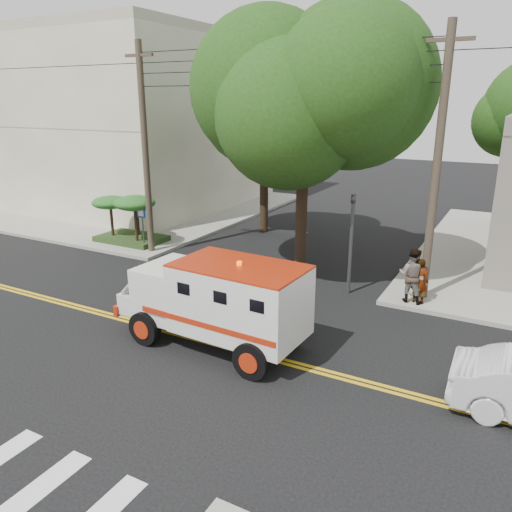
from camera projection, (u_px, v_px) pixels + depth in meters
The scene contains 13 objects.
ground at pixel (167, 331), 15.07m from camera, with size 100.00×100.00×0.00m, color black.
sidewalk_nw at pixel (132, 206), 32.52m from camera, with size 17.00×17.00×0.15m, color gray.
building_left at pixel (119, 124), 33.17m from camera, with size 16.00×14.00×10.00m, color #B1AD91.
utility_pole_left at pixel (145, 153), 21.31m from camera, with size 0.28×0.28×9.00m, color #382D23.
utility_pole_right at pixel (436, 170), 16.05m from camera, with size 0.28×0.28×9.00m, color #382D23.
tree_main at pixel (313, 84), 17.24m from camera, with size 6.08×5.70×9.85m.
tree_left at pixel (268, 120), 24.46m from camera, with size 4.48×4.20×7.70m.
traffic_signal at pixel (351, 233), 17.37m from camera, with size 0.15×0.18×3.60m.
accessibility_sign at pixel (142, 222), 22.66m from camera, with size 0.45×0.10×2.02m.
palm_planter at pixel (128, 211), 23.52m from camera, with size 3.52×2.63×2.36m.
armored_truck at pixel (218, 298), 13.74m from camera, with size 5.68×2.49×2.54m.
pedestrian_a at pixel (420, 281), 16.56m from camera, with size 0.57×0.37×1.55m, color gray.
pedestrian_b at pixel (412, 275), 16.63m from camera, with size 0.91×0.71×1.87m, color gray.
Camera 1 is at (8.90, -10.76, 6.67)m, focal length 35.00 mm.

